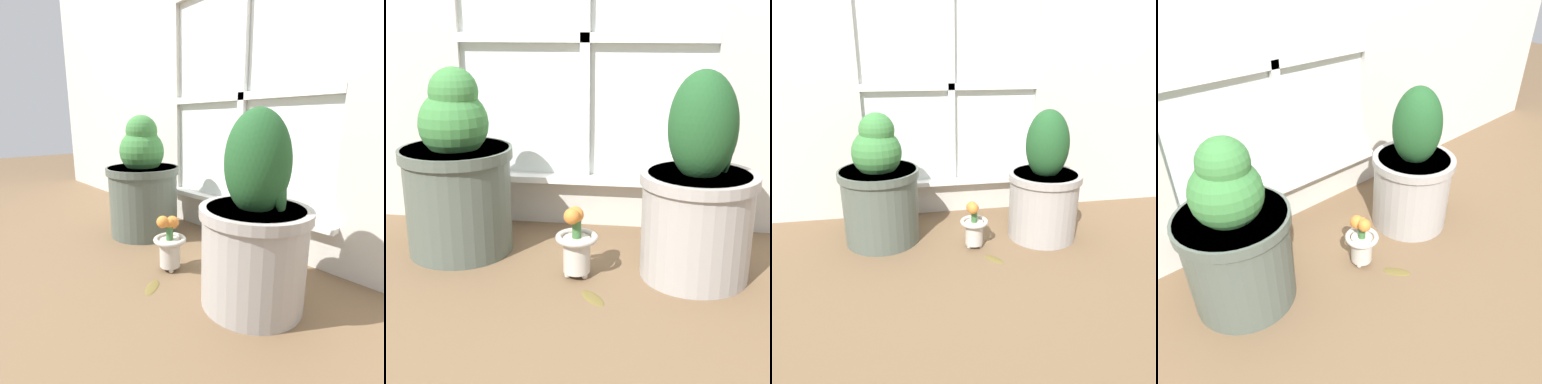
# 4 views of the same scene
# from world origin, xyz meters

# --- Properties ---
(ground_plane) EXTENTS (10.00, 10.00, 0.00)m
(ground_plane) POSITION_xyz_m (0.00, 0.00, 0.00)
(ground_plane) COLOR brown
(potted_plant_left) EXTENTS (0.38, 0.38, 0.64)m
(potted_plant_left) POSITION_xyz_m (-0.40, 0.28, 0.27)
(potted_plant_left) COLOR #4C564C
(potted_plant_left) RESTS_ON ground_plane
(potted_plant_right) EXTENTS (0.36, 0.36, 0.65)m
(potted_plant_right) POSITION_xyz_m (0.40, 0.18, 0.26)
(potted_plant_right) COLOR #9E9993
(potted_plant_right) RESTS_ON ground_plane
(flower_vase) EXTENTS (0.13, 0.13, 0.24)m
(flower_vase) POSITION_xyz_m (0.03, 0.12, 0.12)
(flower_vase) COLOR #BCB7AD
(flower_vase) RESTS_ON ground_plane
(fallen_leaf) EXTENTS (0.10, 0.11, 0.01)m
(fallen_leaf) POSITION_xyz_m (0.10, -0.02, 0.00)
(fallen_leaf) COLOR brown
(fallen_leaf) RESTS_ON ground_plane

